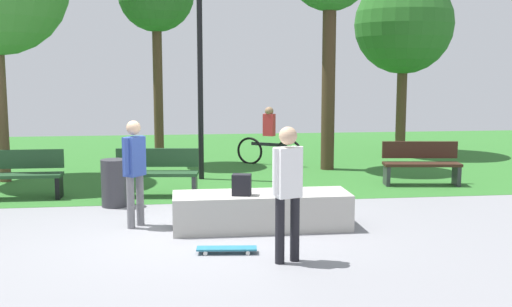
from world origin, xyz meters
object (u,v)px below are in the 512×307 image
at_px(backpack_on_ledge, 242,185).
at_px(skater_watching, 134,165).
at_px(park_bench_far_left, 19,173).
at_px(park_bench_center_lawn, 421,162).
at_px(skater_performing_trick, 288,184).
at_px(park_bench_near_lamppost, 157,171).
at_px(concrete_ledge, 262,211).
at_px(cyclist_on_bicycle, 269,140).
at_px(skateboard_by_ledge, 227,249).
at_px(tree_tall_oak, 404,25).
at_px(lamp_post, 200,44).
at_px(trash_bin, 114,183).

relative_size(backpack_on_ledge, skater_watching, 0.19).
bearing_deg(park_bench_far_left, park_bench_center_lawn, 2.67).
bearing_deg(skater_watching, park_bench_center_lawn, 26.07).
distance_m(skater_performing_trick, park_bench_near_lamppost, 4.76).
relative_size(concrete_ledge, park_bench_near_lamppost, 1.65).
bearing_deg(park_bench_near_lamppost, cyclist_on_bicycle, 52.78).
distance_m(skater_watching, park_bench_center_lawn, 6.44).
relative_size(skateboard_by_ledge, cyclist_on_bicycle, 0.52).
bearing_deg(park_bench_near_lamppost, skater_performing_trick, -67.88).
distance_m(skateboard_by_ledge, park_bench_near_lamppost, 4.08).
height_order(backpack_on_ledge, cyclist_on_bicycle, cyclist_on_bicycle).
relative_size(concrete_ledge, tree_tall_oak, 0.53).
distance_m(skater_performing_trick, park_bench_center_lawn, 6.16).
bearing_deg(lamp_post, park_bench_far_left, -154.79).
height_order(skater_performing_trick, park_bench_near_lamppost, skater_performing_trick).
height_order(park_bench_far_left, tree_tall_oak, tree_tall_oak).
bearing_deg(park_bench_near_lamppost, tree_tall_oak, 37.08).
bearing_deg(lamp_post, backpack_on_ledge, -84.51).
bearing_deg(skater_watching, skater_performing_trick, -45.29).
height_order(tree_tall_oak, lamp_post, tree_tall_oak).
relative_size(skater_watching, tree_tall_oak, 0.33).
bearing_deg(park_bench_center_lawn, concrete_ledge, -140.40).
distance_m(park_bench_far_left, cyclist_on_bicycle, 6.33).
bearing_deg(skater_performing_trick, skateboard_by_ledge, 147.51).
distance_m(backpack_on_ledge, trash_bin, 2.90).
distance_m(park_bench_near_lamppost, tree_tall_oak, 9.05).
bearing_deg(skateboard_by_ledge, park_bench_near_lamppost, 104.97).
xyz_separation_m(skateboard_by_ledge, park_bench_far_left, (-3.62, 4.03, 0.42)).
bearing_deg(park_bench_near_lamppost, concrete_ledge, -57.98).
bearing_deg(skateboard_by_ledge, skater_performing_trick, -32.49).
bearing_deg(backpack_on_ledge, skateboard_by_ledge, 86.40).
xyz_separation_m(park_bench_near_lamppost, cyclist_on_bicycle, (2.72, 3.58, 0.15)).
distance_m(backpack_on_ledge, park_bench_center_lawn, 5.31).
xyz_separation_m(park_bench_near_lamppost, park_bench_far_left, (-2.57, 0.11, 0.00)).
bearing_deg(skater_watching, park_bench_far_left, 133.57).
bearing_deg(park_bench_center_lawn, backpack_on_ledge, -141.58).
bearing_deg(tree_tall_oak, skateboard_by_ledge, -122.34).
bearing_deg(lamp_post, park_bench_center_lawn, -15.44).
height_order(park_bench_near_lamppost, tree_tall_oak, tree_tall_oak).
height_order(trash_bin, cyclist_on_bicycle, cyclist_on_bicycle).
xyz_separation_m(park_bench_near_lamppost, park_bench_center_lawn, (5.52, 0.49, 0.00)).
height_order(skateboard_by_ledge, park_bench_center_lawn, park_bench_center_lawn).
bearing_deg(concrete_ledge, tree_tall_oak, 56.91).
relative_size(concrete_ledge, backpack_on_ledge, 8.45).
height_order(concrete_ledge, trash_bin, trash_bin).
bearing_deg(park_bench_center_lawn, park_bench_far_left, -177.33).
distance_m(backpack_on_ledge, skateboard_by_ledge, 1.32).
height_order(skater_watching, park_bench_far_left, skater_watching).
distance_m(tree_tall_oak, trash_bin, 10.08).
xyz_separation_m(skater_watching, park_bench_near_lamppost, (0.25, 2.33, -0.49)).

